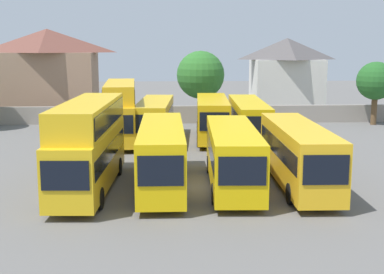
% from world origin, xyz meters
% --- Properties ---
extents(ground, '(140.00, 140.00, 0.00)m').
position_xyz_m(ground, '(0.00, 18.00, 0.00)').
color(ground, '#605E5B').
extents(depot_boundary_wall, '(56.00, 0.50, 1.80)m').
position_xyz_m(depot_boundary_wall, '(0.00, 24.84, 0.90)').
color(depot_boundary_wall, gray).
rests_on(depot_boundary_wall, ground).
extents(bus_1, '(3.05, 11.34, 4.96)m').
position_xyz_m(bus_1, '(-5.90, -0.29, 2.79)').
color(bus_1, gold).
rests_on(bus_1, ground).
extents(bus_2, '(2.56, 11.55, 3.54)m').
position_xyz_m(bus_2, '(-1.88, 0.09, 2.02)').
color(bus_2, '#E7B70C').
rests_on(bus_2, ground).
extents(bus_3, '(3.05, 11.00, 3.42)m').
position_xyz_m(bus_3, '(2.14, -0.15, 1.95)').
color(bus_3, '#E5B70B').
rests_on(bus_3, ground).
extents(bus_4, '(2.75, 11.48, 3.52)m').
position_xyz_m(bus_4, '(5.90, -0.12, 2.01)').
color(bus_4, yellow).
rests_on(bus_4, ground).
extents(bus_5, '(3.00, 10.93, 4.95)m').
position_xyz_m(bus_5, '(-5.35, 14.60, 2.79)').
color(bus_5, yellow).
rests_on(bus_5, ground).
extents(bus_6, '(3.25, 10.81, 3.44)m').
position_xyz_m(bus_6, '(-2.48, 14.64, 1.96)').
color(bus_6, gold).
rests_on(bus_6, ground).
extents(bus_7, '(3.18, 10.69, 3.53)m').
position_xyz_m(bus_7, '(2.37, 15.12, 2.01)').
color(bus_7, gold).
rests_on(bus_7, ground).
extents(bus_8, '(3.00, 12.15, 3.37)m').
position_xyz_m(bus_8, '(5.38, 14.49, 1.93)').
color(bus_8, gold).
rests_on(bus_8, ground).
extents(house_terrace_left, '(10.92, 6.44, 9.77)m').
position_xyz_m(house_terrace_left, '(-14.66, 30.99, 4.98)').
color(house_terrace_left, '#9E7A60').
rests_on(house_terrace_left, ground).
extents(house_terrace_centre, '(8.32, 6.32, 8.80)m').
position_xyz_m(house_terrace_centre, '(12.72, 32.54, 4.49)').
color(house_terrace_centre, silver).
rests_on(house_terrace_centre, ground).
extents(tree_left_of_lot, '(5.12, 5.12, 7.41)m').
position_xyz_m(tree_left_of_lot, '(2.21, 27.34, 4.83)').
color(tree_left_of_lot, brown).
rests_on(tree_left_of_lot, ground).
extents(tree_right_of_lot, '(3.83, 3.83, 6.37)m').
position_xyz_m(tree_right_of_lot, '(19.56, 22.84, 4.40)').
color(tree_right_of_lot, brown).
rests_on(tree_right_of_lot, ground).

